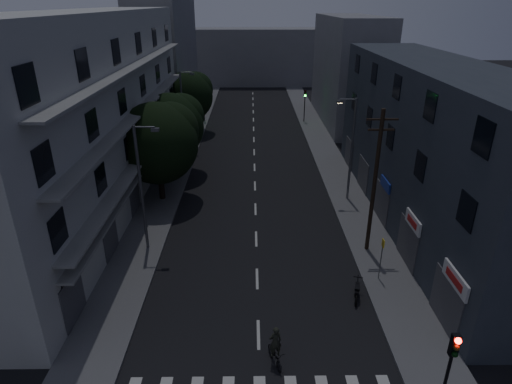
{
  "coord_description": "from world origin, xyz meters",
  "views": [
    {
      "loc": [
        -0.3,
        -13.87,
        14.58
      ],
      "look_at": [
        0.0,
        12.0,
        3.0
      ],
      "focal_mm": 30.0,
      "sensor_mm": 36.0,
      "label": 1
    }
  ],
  "objects_px": {
    "utility_pole": "(375,180)",
    "bus_stop_sign": "(382,252)",
    "motorcycle": "(357,292)",
    "traffic_signal_near": "(451,361)",
    "cyclist": "(275,351)"
  },
  "relations": [
    {
      "from": "bus_stop_sign",
      "to": "motorcycle",
      "type": "bearing_deg",
      "value": -135.3
    },
    {
      "from": "bus_stop_sign",
      "to": "cyclist",
      "type": "height_order",
      "value": "bus_stop_sign"
    },
    {
      "from": "motorcycle",
      "to": "utility_pole",
      "type": "bearing_deg",
      "value": 85.02
    },
    {
      "from": "traffic_signal_near",
      "to": "bus_stop_sign",
      "type": "relative_size",
      "value": 1.62
    },
    {
      "from": "bus_stop_sign",
      "to": "cyclist",
      "type": "relative_size",
      "value": 1.28
    },
    {
      "from": "utility_pole",
      "to": "bus_stop_sign",
      "type": "bearing_deg",
      "value": -92.07
    },
    {
      "from": "cyclist",
      "to": "traffic_signal_near",
      "type": "bearing_deg",
      "value": -45.28
    },
    {
      "from": "bus_stop_sign",
      "to": "motorcycle",
      "type": "relative_size",
      "value": 1.48
    },
    {
      "from": "utility_pole",
      "to": "bus_stop_sign",
      "type": "relative_size",
      "value": 3.56
    },
    {
      "from": "bus_stop_sign",
      "to": "motorcycle",
      "type": "distance_m",
      "value": 2.7
    },
    {
      "from": "traffic_signal_near",
      "to": "cyclist",
      "type": "bearing_deg",
      "value": 153.2
    },
    {
      "from": "traffic_signal_near",
      "to": "cyclist",
      "type": "distance_m",
      "value": 7.1
    },
    {
      "from": "traffic_signal_near",
      "to": "cyclist",
      "type": "height_order",
      "value": "traffic_signal_near"
    },
    {
      "from": "traffic_signal_near",
      "to": "utility_pole",
      "type": "bearing_deg",
      "value": 88.22
    },
    {
      "from": "motorcycle",
      "to": "cyclist",
      "type": "relative_size",
      "value": 0.86
    }
  ]
}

